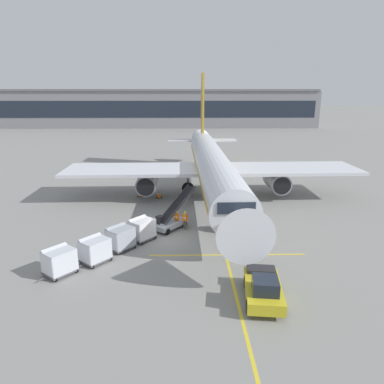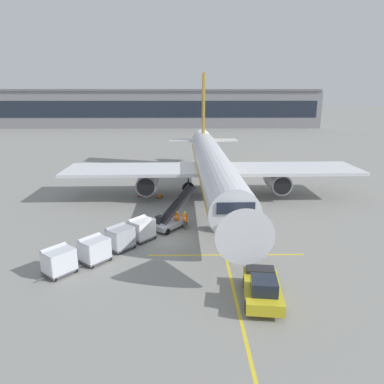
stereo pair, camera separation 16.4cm
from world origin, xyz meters
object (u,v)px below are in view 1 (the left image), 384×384
at_px(baggage_cart_lead, 142,229).
at_px(safety_cone_engine_keepout, 140,193).
at_px(ground_crew_marshaller, 137,225).
at_px(belt_loader, 171,218).
at_px(pushback_tug, 263,288).
at_px(ground_crew_by_loader, 185,219).
at_px(ground_crew_by_carts, 177,218).
at_px(baggage_cart_third, 95,249).
at_px(parked_airplane, 212,165).
at_px(baggage_cart_fourth, 59,261).
at_px(safety_cone_wingtip, 159,194).
at_px(baggage_cart_second, 120,237).

height_order(baggage_cart_lead, safety_cone_engine_keepout, baggage_cart_lead).
bearing_deg(ground_crew_marshaller, belt_loader, 31.50).
height_order(pushback_tug, ground_crew_by_loader, pushback_tug).
height_order(ground_crew_by_loader, ground_crew_by_carts, same).
bearing_deg(baggage_cart_third, ground_crew_by_loader, 43.73).
relative_size(parked_airplane, baggage_cart_third, 16.99).
relative_size(baggage_cart_lead, baggage_cart_fourth, 1.00).
xyz_separation_m(baggage_cart_lead, safety_cone_wingtip, (0.60, 12.54, -0.62)).
xyz_separation_m(parked_airplane, pushback_tug, (1.44, -22.39, -2.95)).
relative_size(belt_loader, baggage_cart_second, 1.80).
bearing_deg(ground_crew_by_carts, baggage_cart_lead, -138.36).
bearing_deg(ground_crew_marshaller, safety_cone_wingtip, 84.76).
relative_size(belt_loader, ground_crew_marshaller, 2.70).
bearing_deg(baggage_cart_lead, baggage_cart_fourth, -130.29).
distance_m(pushback_tug, ground_crew_by_loader, 12.52).
xyz_separation_m(safety_cone_engine_keepout, safety_cone_wingtip, (2.32, -0.59, 0.00)).
height_order(baggage_cart_fourth, ground_crew_marshaller, baggage_cart_fourth).
relative_size(pushback_tug, ground_crew_by_carts, 2.64).
relative_size(baggage_cart_lead, ground_crew_marshaller, 1.50).
relative_size(parked_airplane, ground_crew_marshaller, 25.43).
distance_m(pushback_tug, ground_crew_marshaller, 13.48).
height_order(baggage_cart_second, pushback_tug, baggage_cart_second).
bearing_deg(ground_crew_marshaller, baggage_cart_third, -116.73).
bearing_deg(safety_cone_wingtip, baggage_cart_lead, -92.74).
height_order(belt_loader, ground_crew_marshaller, belt_loader).
relative_size(baggage_cart_second, pushback_tug, 0.57).
distance_m(baggage_cart_third, baggage_cart_fourth, 2.66).
bearing_deg(ground_crew_marshaller, baggage_cart_second, -110.25).
xyz_separation_m(belt_loader, baggage_cart_second, (-3.89, -4.49, 0.07)).
distance_m(belt_loader, baggage_cart_fourth, 11.21).
distance_m(belt_loader, baggage_cart_lead, 3.58).
xyz_separation_m(parked_airplane, safety_cone_wingtip, (-6.27, -0.49, -3.39)).
bearing_deg(ground_crew_by_loader, parked_airplane, 73.40).
distance_m(baggage_cart_second, safety_cone_engine_keepout, 15.00).
bearing_deg(ground_crew_by_carts, ground_crew_by_loader, -20.97).
bearing_deg(baggage_cart_fourth, belt_loader, 49.02).
bearing_deg(baggage_cart_third, safety_cone_engine_keepout, 85.89).
height_order(pushback_tug, ground_crew_by_carts, pushback_tug).
xyz_separation_m(baggage_cart_fourth, ground_crew_by_loader, (8.59, 8.09, -0.00)).
height_order(baggage_cart_third, ground_crew_by_loader, baggage_cart_third).
relative_size(baggage_cart_third, ground_crew_by_loader, 1.50).
bearing_deg(safety_cone_wingtip, safety_cone_engine_keepout, 165.75).
bearing_deg(baggage_cart_second, baggage_cart_lead, 51.45).
xyz_separation_m(baggage_cart_fourth, pushback_tug, (13.25, -3.53, -0.17)).
height_order(baggage_cart_second, ground_crew_by_carts, baggage_cart_second).
bearing_deg(safety_cone_engine_keepout, baggage_cart_lead, -82.56).
distance_m(ground_crew_marshaller, safety_cone_engine_keepout, 12.34).
xyz_separation_m(pushback_tug, ground_crew_marshaller, (-8.78, 10.22, 0.17)).
distance_m(belt_loader, safety_cone_wingtip, 10.08).
distance_m(baggage_cart_third, safety_cone_engine_keepout, 17.24).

